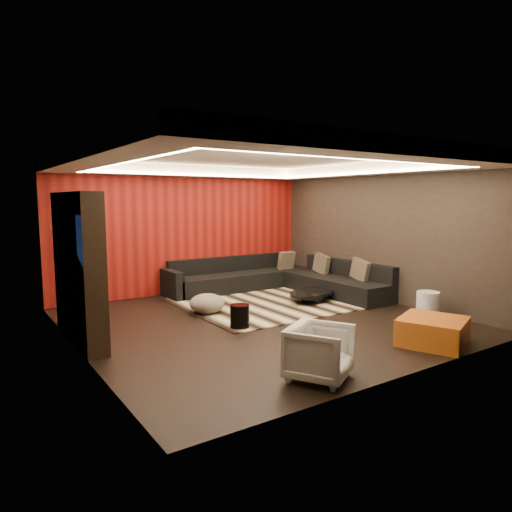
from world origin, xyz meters
TOP-DOWN VIEW (x-y plane):
  - floor at (0.00, 0.00)m, footprint 6.00×6.00m
  - ceiling at (0.00, 0.00)m, footprint 6.00×6.00m
  - wall_back at (0.00, 3.01)m, footprint 6.00×0.02m
  - wall_left at (-3.01, 0.00)m, footprint 0.02×6.00m
  - wall_right at (3.01, 0.00)m, footprint 0.02×6.00m
  - red_feature_wall at (0.00, 2.97)m, footprint 5.98×0.05m
  - soffit_back at (0.00, 2.70)m, footprint 6.00×0.60m
  - soffit_front at (0.00, -2.70)m, footprint 6.00×0.60m
  - soffit_left at (-2.70, 0.00)m, footprint 0.60×4.80m
  - soffit_right at (2.70, 0.00)m, footprint 0.60×4.80m
  - cove_back at (0.00, 2.36)m, footprint 4.80×0.08m
  - cove_front at (0.00, -2.36)m, footprint 4.80×0.08m
  - cove_left at (-2.36, 0.00)m, footprint 0.08×4.80m
  - cove_right at (2.36, 0.00)m, footprint 0.08×4.80m
  - tv_surround at (-2.85, 0.60)m, footprint 0.30×2.00m
  - tv_screen at (-2.69, 0.60)m, footprint 0.04×1.30m
  - tv_shelf at (-2.69, 0.60)m, footprint 0.04×1.60m
  - rug at (1.20, 1.06)m, footprint 4.01×3.01m
  - coffee_table at (1.69, 0.61)m, footprint 1.55×1.55m
  - drum_stool at (-0.55, -0.19)m, footprint 0.41×0.41m
  - striped_pouf at (-0.55, 0.95)m, footprint 0.69×0.69m
  - white_side_table at (2.50, -1.53)m, footprint 0.49×0.49m
  - orange_ottoman at (1.35, -2.45)m, footprint 1.14×1.14m
  - armchair at (-0.89, -2.50)m, footprint 0.94×0.95m
  - sectional_sofa at (1.73, 1.86)m, footprint 3.65×3.50m
  - throw_pillows at (2.58, 1.35)m, footprint 0.66×2.38m

SIDE VIEW (x-z plane):
  - floor at x=0.00m, z-range -0.02..0.00m
  - rug at x=1.20m, z-range 0.00..0.02m
  - coffee_table at x=1.69m, z-range 0.02..0.23m
  - orange_ottoman at x=1.35m, z-range 0.00..0.39m
  - striped_pouf at x=-0.55m, z-range 0.02..0.37m
  - drum_stool at x=-0.55m, z-range 0.02..0.39m
  - white_side_table at x=2.50m, z-range 0.00..0.49m
  - sectional_sofa at x=1.73m, z-range -0.11..0.64m
  - armchair at x=-0.89m, z-range 0.00..0.64m
  - throw_pillows at x=2.58m, z-range 0.37..0.87m
  - tv_shelf at x=-2.69m, z-range 0.68..0.72m
  - tv_surround at x=-2.85m, z-range 0.00..2.20m
  - wall_back at x=0.00m, z-range 0.00..2.80m
  - wall_left at x=-3.01m, z-range 0.00..2.80m
  - wall_right at x=3.01m, z-range 0.00..2.80m
  - red_feature_wall at x=0.00m, z-range 0.01..2.79m
  - tv_screen at x=-2.69m, z-range 1.05..1.85m
  - cove_back at x=0.00m, z-range 2.58..2.62m
  - cove_front at x=0.00m, z-range 2.58..2.62m
  - cove_left at x=-2.36m, z-range 2.58..2.62m
  - cove_right at x=2.36m, z-range 2.58..2.62m
  - soffit_back at x=0.00m, z-range 2.58..2.80m
  - soffit_front at x=0.00m, z-range 2.58..2.80m
  - soffit_left at x=-2.70m, z-range 2.58..2.80m
  - soffit_right at x=2.70m, z-range 2.58..2.80m
  - ceiling at x=0.00m, z-range 2.80..2.82m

